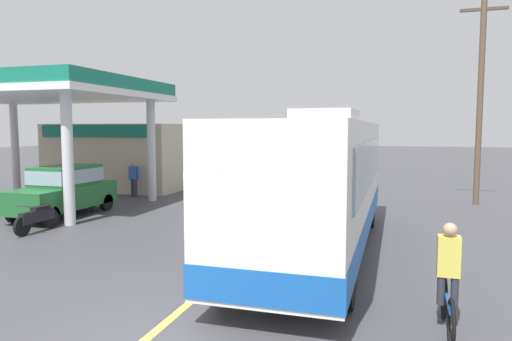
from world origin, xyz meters
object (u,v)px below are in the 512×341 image
at_px(car_at_pump, 64,188).
at_px(cyclist_on_shoulder, 448,282).
at_px(minibus_opposing_lane, 290,157).
at_px(pedestrian_by_shop, 91,187).
at_px(coach_bus_main, 320,184).
at_px(motorcycle_parked_forecourt, 37,218).
at_px(pedestrian_near_pump, 134,177).

height_order(car_at_pump, cyclist_on_shoulder, car_at_pump).
height_order(minibus_opposing_lane, cyclist_on_shoulder, minibus_opposing_lane).
bearing_deg(pedestrian_by_shop, minibus_opposing_lane, 67.14).
relative_size(coach_bus_main, motorcycle_parked_forecourt, 6.13).
bearing_deg(pedestrian_by_shop, pedestrian_near_pump, 97.86).
bearing_deg(motorcycle_parked_forecourt, pedestrian_near_pump, 99.22).
distance_m(cyclist_on_shoulder, pedestrian_by_shop, 14.11).
bearing_deg(motorcycle_parked_forecourt, cyclist_on_shoulder, -18.72).
distance_m(minibus_opposing_lane, pedestrian_near_pump, 9.95).
height_order(coach_bus_main, car_at_pump, coach_bus_main).
height_order(cyclist_on_shoulder, pedestrian_near_pump, cyclist_on_shoulder).
relative_size(cyclist_on_shoulder, pedestrian_by_shop, 1.10).
bearing_deg(coach_bus_main, cyclist_on_shoulder, -57.89).
bearing_deg(minibus_opposing_lane, motorcycle_parked_forecourt, -105.79).
xyz_separation_m(motorcycle_parked_forecourt, pedestrian_by_shop, (-0.67, 3.55, 0.49)).
xyz_separation_m(minibus_opposing_lane, pedestrian_near_pump, (-5.63, -8.18, -0.54)).
relative_size(pedestrian_near_pump, pedestrian_by_shop, 1.00).
distance_m(car_at_pump, cyclist_on_shoulder, 13.86).
bearing_deg(motorcycle_parked_forecourt, coach_bus_main, 3.30).
bearing_deg(pedestrian_near_pump, cyclist_on_shoulder, -41.97).
distance_m(car_at_pump, minibus_opposing_lane, 14.24).
distance_m(motorcycle_parked_forecourt, pedestrian_near_pump, 7.56).
xyz_separation_m(minibus_opposing_lane, pedestrian_by_shop, (-5.09, -12.08, -0.54)).
distance_m(motorcycle_parked_forecourt, pedestrian_by_shop, 3.65).
bearing_deg(pedestrian_by_shop, cyclist_on_shoulder, -31.62).
relative_size(coach_bus_main, pedestrian_by_shop, 6.65).
bearing_deg(pedestrian_by_shop, coach_bus_main, -18.21).
bearing_deg(pedestrian_by_shop, motorcycle_parked_forecourt, -79.31).
height_order(minibus_opposing_lane, pedestrian_near_pump, minibus_opposing_lane).
xyz_separation_m(car_at_pump, pedestrian_near_pump, (-0.21, 4.98, -0.08)).
relative_size(cyclist_on_shoulder, pedestrian_near_pump, 1.10).
relative_size(minibus_opposing_lane, pedestrian_near_pump, 3.69).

